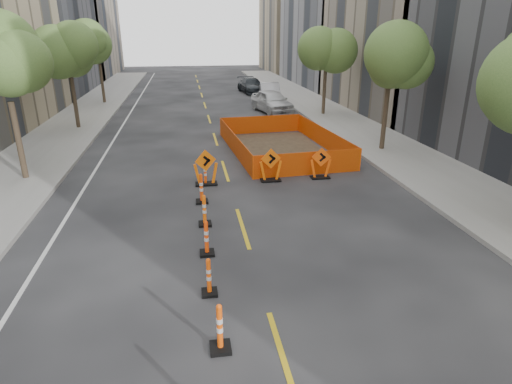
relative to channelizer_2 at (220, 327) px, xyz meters
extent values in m
plane|color=black|center=(1.18, 1.49, -0.53)|extent=(140.00, 140.00, 0.00)
cube|color=gray|center=(-7.82, 13.49, -0.46)|extent=(4.00, 90.00, 0.15)
cube|color=gray|center=(10.18, 13.49, -0.46)|extent=(4.00, 90.00, 0.15)
cube|color=#4C4C51|center=(-15.82, 40.69, 6.47)|extent=(12.00, 16.00, 14.00)
cube|color=gray|center=(18.18, 25.29, 6.47)|extent=(12.00, 16.00, 14.00)
cube|color=tan|center=(18.18, 60.09, 7.47)|extent=(12.00, 14.00, 16.00)
cylinder|color=#382B1E|center=(-7.22, 11.49, 1.04)|extent=(0.24, 0.24, 3.15)
sphere|color=#436E2F|center=(-7.22, 11.49, 4.02)|extent=(2.80, 2.80, 2.80)
cylinder|color=#382B1E|center=(-7.22, 21.49, 1.04)|extent=(0.24, 0.24, 3.15)
sphere|color=#436E2F|center=(-7.22, 21.49, 4.02)|extent=(2.80, 2.80, 2.80)
cylinder|color=#382B1E|center=(-7.22, 31.49, 1.04)|extent=(0.24, 0.24, 3.15)
sphere|color=#436E2F|center=(-7.22, 31.49, 4.02)|extent=(2.80, 2.80, 2.80)
cylinder|color=#382B1E|center=(9.58, 13.49, 1.04)|extent=(0.24, 0.24, 3.15)
sphere|color=#436E2F|center=(9.58, 13.49, 4.02)|extent=(2.80, 2.80, 2.80)
cylinder|color=#382B1E|center=(9.58, 23.49, 1.04)|extent=(0.24, 0.24, 3.15)
sphere|color=#436E2F|center=(9.58, 23.49, 4.02)|extent=(2.80, 2.80, 2.80)
imported|color=silver|center=(6.11, 25.45, 0.30)|extent=(2.96, 5.20, 1.67)
imported|color=#A4A3A9|center=(7.00, 30.85, 0.24)|extent=(2.20, 4.88, 1.55)
imported|color=black|center=(6.19, 36.27, 0.18)|extent=(2.60, 5.14, 1.43)
camera|label=1|loc=(-0.40, -6.87, 5.44)|focal=30.00mm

